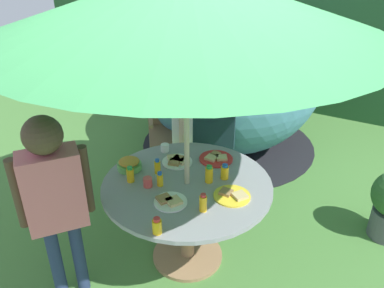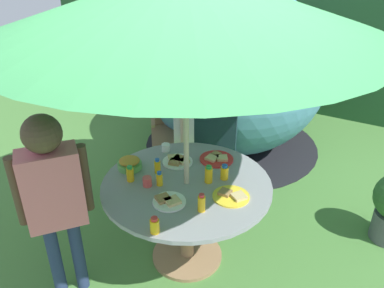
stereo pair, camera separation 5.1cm
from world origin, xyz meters
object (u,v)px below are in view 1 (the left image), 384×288
at_px(garden_table, 187,201).
at_px(juice_bottle_near_left, 157,226).
at_px(child_in_white_shirt, 182,120).
at_px(juice_bottle_spot_a, 160,179).
at_px(cup_near, 148,182).
at_px(plate_center_back, 216,158).
at_px(juice_bottle_near_right, 130,175).
at_px(plate_back_edge, 170,201).
at_px(cup_far, 165,148).
at_px(child_in_pink_shirt, 54,190).
at_px(juice_bottle_mid_left, 225,172).
at_px(juice_bottle_mid_right, 157,167).
at_px(wooden_chair, 171,121).
at_px(snack_bowl, 129,164).
at_px(juice_bottle_center_front, 209,174).
at_px(plate_front_edge, 232,195).
at_px(patio_umbrella, 186,0).
at_px(dome_tent, 231,71).
at_px(juice_bottle_far_left, 203,203).
at_px(plate_far_right, 177,161).

xyz_separation_m(garden_table, juice_bottle_near_left, (0.10, -0.53, 0.20)).
distance_m(child_in_white_shirt, juice_bottle_spot_a, 0.89).
bearing_deg(cup_near, plate_center_back, 65.17).
bearing_deg(child_in_white_shirt, juice_bottle_near_right, -25.88).
height_order(plate_back_edge, cup_far, cup_far).
height_order(child_in_pink_shirt, juice_bottle_mid_left, child_in_pink_shirt).
distance_m(plate_center_back, juice_bottle_mid_left, 0.27).
relative_size(juice_bottle_near_right, juice_bottle_mid_right, 1.03).
height_order(wooden_chair, plate_back_edge, wooden_chair).
bearing_deg(juice_bottle_near_right, snack_bowl, 129.46).
bearing_deg(cup_far, juice_bottle_center_front, -23.91).
bearing_deg(juice_bottle_center_front, child_in_pink_shirt, -131.45).
bearing_deg(garden_table, juice_bottle_near_right, -154.10).
bearing_deg(juice_bottle_near_left, juice_bottle_near_right, 141.67).
distance_m(wooden_chair, juice_bottle_spot_a, 1.35).
bearing_deg(plate_front_edge, snack_bowl, -176.88).
xyz_separation_m(patio_umbrella, juice_bottle_mid_right, (-0.25, 0.01, -1.15)).
relative_size(child_in_white_shirt, juice_bottle_spot_a, 11.31).
bearing_deg(plate_back_edge, cup_far, 124.79).
bearing_deg(cup_near, juice_bottle_mid_left, 39.08).
bearing_deg(juice_bottle_near_left, plate_front_edge, 65.66).
height_order(snack_bowl, juice_bottle_near_left, juice_bottle_near_left).
distance_m(patio_umbrella, cup_near, 1.20).
xyz_separation_m(juice_bottle_near_left, juice_bottle_mid_left, (0.10, 0.71, 0.00)).
bearing_deg(child_in_white_shirt, dome_tent, 148.96).
distance_m(snack_bowl, cup_near, 0.28).
bearing_deg(plate_front_edge, plate_center_back, 128.32).
distance_m(juice_bottle_far_left, juice_bottle_mid_left, 0.40).
xyz_separation_m(patio_umbrella, juice_bottle_center_front, (0.13, 0.08, -1.14)).
height_order(plate_front_edge, juice_bottle_spot_a, juice_bottle_spot_a).
height_order(patio_umbrella, juice_bottle_near_right, patio_umbrella).
distance_m(plate_far_right, juice_bottle_center_front, 0.35).
bearing_deg(juice_bottle_mid_left, dome_tent, 112.42).
bearing_deg(juice_bottle_mid_left, child_in_pink_shirt, -131.30).
relative_size(garden_table, patio_umbrella, 0.51).
distance_m(juice_bottle_mid_left, juice_bottle_spot_a, 0.46).
bearing_deg(cup_near, juice_bottle_near_right, -177.12).
xyz_separation_m(plate_front_edge, plate_center_back, (-0.30, 0.38, 0.00)).
xyz_separation_m(dome_tent, cup_near, (0.27, -2.01, -0.17)).
xyz_separation_m(plate_back_edge, juice_bottle_near_right, (-0.37, 0.08, 0.04)).
relative_size(plate_back_edge, juice_bottle_center_front, 1.66).
distance_m(juice_bottle_mid_left, cup_far, 0.59).
relative_size(plate_front_edge, cup_near, 3.64).
distance_m(juice_bottle_near_left, cup_near, 0.48).
height_order(plate_center_back, juice_bottle_near_right, juice_bottle_near_right).
bearing_deg(child_in_pink_shirt, cup_near, 6.10).
xyz_separation_m(juice_bottle_near_left, juice_bottle_center_front, (0.03, 0.62, 0.01)).
height_order(child_in_white_shirt, juice_bottle_mid_right, child_in_white_shirt).
relative_size(patio_umbrella, plate_far_right, 10.15).
height_order(juice_bottle_mid_right, cup_near, juice_bottle_mid_right).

